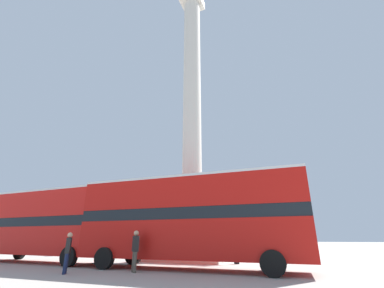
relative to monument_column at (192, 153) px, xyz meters
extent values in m
plane|color=#ADA89E|center=(0.00, 0.00, -7.77)|extent=(200.00, 200.00, 0.00)
cube|color=beige|center=(0.00, 0.00, -7.24)|extent=(5.39, 5.39, 1.06)
cube|color=beige|center=(0.00, 0.00, -6.18)|extent=(3.88, 3.88, 1.06)
cylinder|color=beige|center=(0.00, 0.00, 5.00)|extent=(1.52, 1.52, 21.29)
cube|color=beige|center=(0.00, 0.00, 16.09)|extent=(2.05, 2.05, 0.90)
cube|color=red|center=(-8.01, -5.38, -6.48)|extent=(10.54, 2.63, 1.58)
cube|color=black|center=(-8.01, -5.38, -5.41)|extent=(10.54, 2.58, 0.55)
cube|color=red|center=(-8.01, -5.38, -4.36)|extent=(10.54, 2.63, 1.56)
cube|color=silver|center=(-8.01, -5.38, -3.52)|extent=(10.54, 2.63, 0.12)
cylinder|color=black|center=(-4.31, -4.16, -7.27)|extent=(1.00, 0.31, 1.00)
cylinder|color=black|center=(-4.34, -6.68, -7.27)|extent=(1.00, 0.31, 1.00)
cylinder|color=black|center=(-11.68, -4.09, -7.27)|extent=(1.00, 0.31, 1.00)
cube|color=#B7140F|center=(2.07, -5.47, -6.40)|extent=(11.37, 2.92, 1.74)
cube|color=black|center=(2.07, -5.47, -5.25)|extent=(11.36, 2.87, 0.55)
cube|color=#B7140F|center=(2.07, -5.47, -4.25)|extent=(11.37, 2.92, 1.45)
cube|color=silver|center=(2.07, -5.47, -3.47)|extent=(11.37, 2.92, 0.12)
cylinder|color=black|center=(5.99, -4.06, -7.27)|extent=(1.01, 0.33, 1.00)
cylinder|color=black|center=(6.06, -6.65, -7.27)|extent=(1.01, 0.33, 1.00)
cylinder|color=black|center=(-1.92, -4.29, -7.27)|extent=(1.01, 0.33, 1.00)
cylinder|color=black|center=(-1.84, -6.88, -7.27)|extent=(1.01, 0.33, 1.00)
cube|color=beige|center=(-10.62, 3.94, -6.20)|extent=(4.54, 4.22, 3.14)
ellipsoid|color=brown|center=(-10.62, 3.94, -3.08)|extent=(2.47, 2.10, 1.02)
cone|color=brown|center=(-9.70, 3.34, -2.62)|extent=(1.13, 1.01, 1.07)
cylinder|color=brown|center=(-10.62, 3.94, -2.12)|extent=(0.36, 0.36, 0.90)
sphere|color=brown|center=(-10.62, 3.94, -1.53)|extent=(0.28, 0.28, 0.28)
cylinder|color=brown|center=(-9.85, 3.78, -4.11)|extent=(0.20, 0.20, 1.04)
cylinder|color=brown|center=(-10.16, 3.31, -4.11)|extent=(0.20, 0.20, 1.04)
cylinder|color=brown|center=(-11.08, 4.57, -4.11)|extent=(0.20, 0.20, 1.04)
cylinder|color=brown|center=(-11.38, 4.10, -4.11)|extent=(0.20, 0.20, 1.04)
cylinder|color=black|center=(3.52, -1.73, -7.57)|extent=(0.31, 0.31, 0.40)
cylinder|color=black|center=(3.52, -1.73, -5.47)|extent=(0.14, 0.14, 4.60)
sphere|color=white|center=(3.52, -1.73, -2.98)|extent=(0.38, 0.38, 0.38)
cylinder|color=#192347|center=(-2.19, -8.90, -7.37)|extent=(0.14, 0.14, 0.81)
cylinder|color=#192347|center=(-2.33, -8.72, -7.37)|extent=(0.14, 0.14, 0.81)
cube|color=black|center=(-2.26, -8.81, -6.65)|extent=(0.41, 0.45, 0.64)
sphere|color=tan|center=(-2.26, -8.81, -6.22)|extent=(0.22, 0.22, 0.22)
cylinder|color=#4C473D|center=(0.08, -7.23, -7.35)|extent=(0.14, 0.14, 0.85)
cylinder|color=#4C473D|center=(0.27, -7.39, -7.35)|extent=(0.14, 0.14, 0.85)
cube|color=black|center=(0.18, -7.31, -6.59)|extent=(0.47, 0.44, 0.67)
sphere|color=tan|center=(0.18, -7.31, -6.13)|extent=(0.23, 0.23, 0.23)
camera|label=1|loc=(7.23, -17.94, -6.35)|focal=24.00mm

